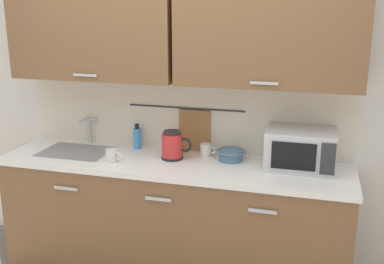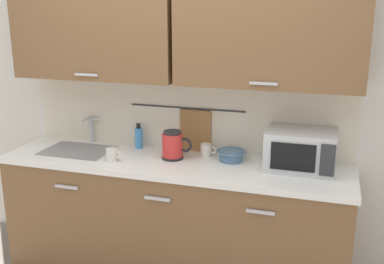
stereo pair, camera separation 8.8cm
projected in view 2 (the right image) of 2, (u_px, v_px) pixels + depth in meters
counter_unit at (172, 217)px, 3.42m from camera, size 2.53×0.64×0.90m
back_wall_assembly at (182, 70)px, 3.34m from camera, size 3.70×0.41×2.50m
sink_faucet at (90, 126)px, 3.69m from camera, size 0.09×0.17×0.22m
microwave at (301, 150)px, 3.11m from camera, size 0.46×0.35×0.27m
electric_kettle at (173, 145)px, 3.32m from camera, size 0.23×0.16×0.21m
dish_soap_bottle at (139, 137)px, 3.57m from camera, size 0.06×0.06×0.20m
mug_near_sink at (112, 155)px, 3.28m from camera, size 0.12×0.08×0.09m
mixing_bowl at (231, 155)px, 3.29m from camera, size 0.21×0.21×0.08m
mug_by_kettle at (206, 150)px, 3.39m from camera, size 0.12×0.08×0.09m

